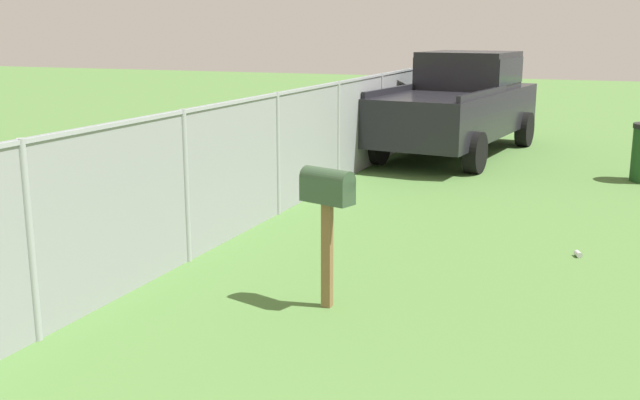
# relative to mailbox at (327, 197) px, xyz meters

# --- Properties ---
(mailbox) EXTENTS (0.34, 0.54, 1.33)m
(mailbox) POSITION_rel_mailbox_xyz_m (0.00, 0.00, 0.00)
(mailbox) COLOR brown
(mailbox) RESTS_ON ground
(pickup_truck) EXTENTS (5.69, 2.68, 2.09)m
(pickup_truck) POSITION_rel_mailbox_xyz_m (9.31, 0.71, 0.04)
(pickup_truck) COLOR black
(pickup_truck) RESTS_ON ground
(fence_section) EXTENTS (16.68, 0.07, 1.72)m
(fence_section) POSITION_rel_mailbox_xyz_m (4.28, 1.97, -0.14)
(fence_section) COLOR #9EA3A8
(fence_section) RESTS_ON ground
(litter_can_near_hydrant) EXTENTS (0.14, 0.11, 0.07)m
(litter_can_near_hydrant) POSITION_rel_mailbox_xyz_m (2.55, -2.10, -1.03)
(litter_can_near_hydrant) COLOR silver
(litter_can_near_hydrant) RESTS_ON ground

